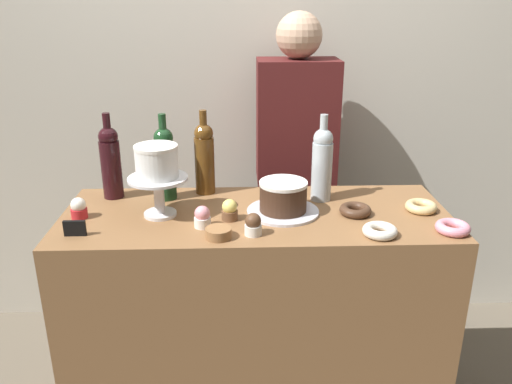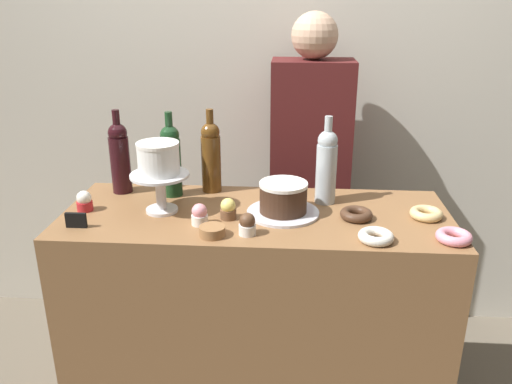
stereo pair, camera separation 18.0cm
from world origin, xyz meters
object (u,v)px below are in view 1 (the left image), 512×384
(cupcake_chocolate, at_px, (253,225))
(donut_glazed, at_px, (421,207))
(chocolate_round_cake, at_px, (283,196))
(cookie_stack, at_px, (218,233))
(price_sign_chalkboard, at_px, (75,228))
(wine_bottle_clear, at_px, (322,163))
(wine_bottle_amber, at_px, (204,157))
(donut_pink, at_px, (453,228))
(donut_chocolate, at_px, (355,210))
(cupcake_strawberry, at_px, (202,217))
(donut_sugar, at_px, (380,231))
(wine_bottle_green, at_px, (165,162))
(cupcake_vanilla, at_px, (79,209))
(cake_stand_pedestal, at_px, (159,190))
(barista_figure, at_px, (295,181))
(wine_bottle_dark_red, at_px, (111,161))
(white_layer_cake, at_px, (157,161))
(cupcake_lemon, at_px, (230,210))

(cupcake_chocolate, relative_size, donut_glazed, 0.66)
(chocolate_round_cake, bearing_deg, cookie_stack, -138.91)
(chocolate_round_cake, distance_m, price_sign_chalkboard, 0.70)
(chocolate_round_cake, relative_size, wine_bottle_clear, 0.52)
(wine_bottle_amber, xyz_separation_m, cookie_stack, (0.06, -0.41, -0.13))
(donut_pink, bearing_deg, donut_chocolate, 151.23)
(wine_bottle_amber, relative_size, cupcake_strawberry, 4.38)
(donut_pink, bearing_deg, cupcake_strawberry, 175.08)
(chocolate_round_cake, bearing_deg, donut_sugar, -33.34)
(wine_bottle_green, relative_size, cupcake_strawberry, 4.38)
(wine_bottle_clear, height_order, cupcake_vanilla, wine_bottle_clear)
(cake_stand_pedestal, bearing_deg, cupcake_vanilla, -177.51)
(chocolate_round_cake, xyz_separation_m, cupcake_strawberry, (-0.28, -0.11, -0.03))
(wine_bottle_amber, height_order, donut_chocolate, wine_bottle_amber)
(cake_stand_pedestal, distance_m, wine_bottle_amber, 0.27)
(wine_bottle_clear, relative_size, donut_sugar, 2.91)
(wine_bottle_amber, distance_m, cookie_stack, 0.43)
(wine_bottle_clear, bearing_deg, cupcake_strawberry, -151.41)
(barista_figure, bearing_deg, price_sign_chalkboard, -135.88)
(wine_bottle_dark_red, bearing_deg, donut_glazed, -8.97)
(white_layer_cake, xyz_separation_m, cookie_stack, (0.21, -0.19, -0.18))
(cupcake_strawberry, height_order, cupcake_vanilla, same)
(cupcake_lemon, relative_size, barista_figure, 0.05)
(donut_sugar, distance_m, cookie_stack, 0.52)
(cupcake_lemon, xyz_separation_m, cupcake_strawberry, (-0.09, -0.06, 0.00))
(white_layer_cake, height_order, price_sign_chalkboard, white_layer_cake)
(cupcake_chocolate, relative_size, donut_chocolate, 0.66)
(cake_stand_pedestal, bearing_deg, donut_sugar, -14.48)
(white_layer_cake, relative_size, barista_figure, 0.09)
(wine_bottle_green, bearing_deg, wine_bottle_amber, 21.85)
(wine_bottle_dark_red, distance_m, donut_pink, 1.23)
(cake_stand_pedestal, relative_size, donut_sugar, 1.84)
(donut_chocolate, relative_size, cookie_stack, 1.33)
(donut_sugar, distance_m, barista_figure, 0.83)
(cake_stand_pedestal, height_order, chocolate_round_cake, cake_stand_pedestal)
(donut_pink, bearing_deg, donut_sugar, -176.29)
(chocolate_round_cake, relative_size, price_sign_chalkboard, 2.42)
(wine_bottle_dark_red, distance_m, wine_bottle_clear, 0.79)
(cake_stand_pedestal, relative_size, cupcake_strawberry, 2.78)
(donut_sugar, distance_m, donut_glazed, 0.28)
(chocolate_round_cake, bearing_deg, cupcake_strawberry, -158.67)
(cupcake_strawberry, bearing_deg, barista_figure, 61.51)
(wine_bottle_clear, relative_size, donut_pink, 2.91)
(cupcake_strawberry, relative_size, cupcake_chocolate, 1.00)
(cupcake_lemon, distance_m, cupcake_chocolate, 0.14)
(donut_pink, xyz_separation_m, donut_glazed, (-0.04, 0.18, 0.00))
(cupcake_lemon, bearing_deg, wine_bottle_clear, 27.65)
(wine_bottle_amber, bearing_deg, cupcake_lemon, -69.97)
(wine_bottle_clear, height_order, cookie_stack, wine_bottle_clear)
(cupcake_lemon, distance_m, donut_pink, 0.74)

